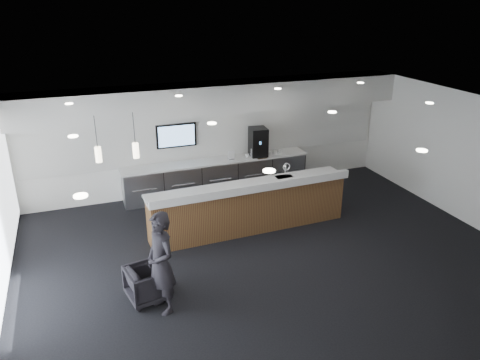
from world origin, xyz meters
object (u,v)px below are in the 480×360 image
object	(u,v)px
coffee_machine	(258,142)
lounge_guest	(161,263)
service_counter	(249,206)
armchair	(148,283)

from	to	relation	value
coffee_machine	lounge_guest	distance (m)	5.76
service_counter	coffee_machine	bearing A→B (deg)	61.34
coffee_machine	armchair	size ratio (longest dim) A/B	1.11
service_counter	coffee_machine	distance (m)	2.64
armchair	service_counter	bearing A→B (deg)	-66.03
service_counter	lounge_guest	xyz separation A→B (m)	(-2.44, -2.22, 0.33)
service_counter	coffee_machine	size ratio (longest dim) A/B	6.07
service_counter	lounge_guest	distance (m)	3.32
armchair	lounge_guest	bearing A→B (deg)	-163.70
armchair	coffee_machine	bearing A→B (deg)	-53.42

